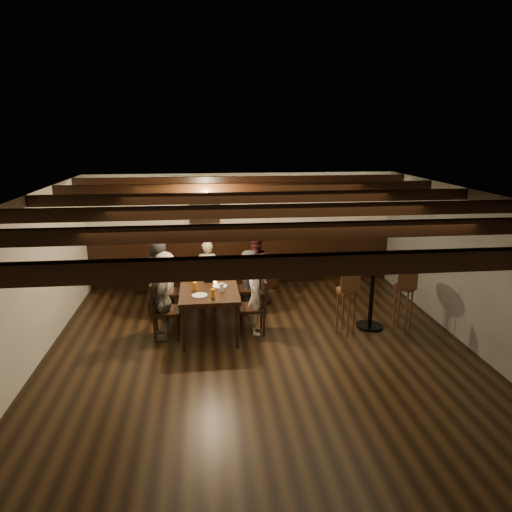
{
  "coord_description": "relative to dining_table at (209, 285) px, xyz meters",
  "views": [
    {
      "loc": [
        -0.78,
        -6.05,
        3.28
      ],
      "look_at": [
        0.04,
        1.3,
        1.21
      ],
      "focal_mm": 32.0,
      "sensor_mm": 36.0,
      "label": 1
    }
  ],
  "objects": [
    {
      "name": "candle",
      "position": [
        0.12,
        0.3,
        0.09
      ],
      "size": [
        0.05,
        0.05,
        0.05
      ],
      "primitive_type": "cylinder",
      "color": "beige",
      "rests_on": "dining_table"
    },
    {
      "name": "condiment_caddy",
      "position": [
        0.0,
        -0.05,
        0.12
      ],
      "size": [
        0.15,
        0.1,
        0.12
      ],
      "primitive_type": "cube",
      "color": "black",
      "rests_on": "dining_table"
    },
    {
      "name": "room",
      "position": [
        0.48,
        0.87,
        0.35
      ],
      "size": [
        7.0,
        7.0,
        7.0
      ],
      "color": "black",
      "rests_on": "ground"
    },
    {
      "name": "person_right_near",
      "position": [
        0.75,
        0.46,
        -0.12
      ],
      "size": [
        0.38,
        0.58,
        1.19
      ],
      "primitive_type": "imported",
      "rotation": [
        0.0,
        0.0,
        1.58
      ],
      "color": "#28282B",
      "rests_on": "floor"
    },
    {
      "name": "bar_stool_right",
      "position": [
        3.22,
        -0.61,
        -0.31
      ],
      "size": [
        0.36,
        0.38,
        1.11
      ],
      "rotation": [
        0.0,
        0.0,
        -0.22
      ],
      "color": "#3B1E12",
      "rests_on": "floor"
    },
    {
      "name": "pint_b",
      "position": [
        0.24,
        0.65,
        0.13
      ],
      "size": [
        0.07,
        0.07,
        0.14
      ],
      "primitive_type": "cylinder",
      "color": "#BF7219",
      "rests_on": "dining_table"
    },
    {
      "name": "chair_right_near",
      "position": [
        0.71,
        0.46,
        -0.43
      ],
      "size": [
        0.43,
        0.43,
        0.94
      ],
      "rotation": [
        0.0,
        0.0,
        1.58
      ],
      "color": "black",
      "rests_on": "floor"
    },
    {
      "name": "pint_f",
      "position": [
        0.21,
        -0.55,
        0.13
      ],
      "size": [
        0.07,
        0.07,
        0.14
      ],
      "primitive_type": "cylinder",
      "color": "silver",
      "rests_on": "dining_table"
    },
    {
      "name": "pint_g",
      "position": [
        0.06,
        -0.8,
        0.13
      ],
      "size": [
        0.07,
        0.07,
        0.14
      ],
      "primitive_type": "cylinder",
      "color": "#BF7219",
      "rests_on": "dining_table"
    },
    {
      "name": "high_top_table",
      "position": [
        2.73,
        -0.45,
        -0.0
      ],
      "size": [
        0.62,
        0.62,
        1.09
      ],
      "color": "black",
      "rests_on": "floor"
    },
    {
      "name": "person_bench_left",
      "position": [
        -0.91,
        0.89,
        -0.02
      ],
      "size": [
        0.69,
        0.45,
        1.4
      ],
      "primitive_type": "imported",
      "rotation": [
        0.0,
        0.0,
        3.15
      ],
      "color": "#252527",
      "rests_on": "floor"
    },
    {
      "name": "chair_right_far",
      "position": [
        0.72,
        -0.44,
        -0.43
      ],
      "size": [
        0.43,
        0.43,
        0.93
      ],
      "rotation": [
        0.0,
        0.0,
        1.58
      ],
      "color": "black",
      "rests_on": "floor"
    },
    {
      "name": "person_bench_right",
      "position": [
        0.89,
        0.91,
        -0.02
      ],
      "size": [
        0.69,
        0.54,
        1.4
      ],
      "primitive_type": "imported",
      "rotation": [
        0.0,
        0.0,
        3.15
      ],
      "color": "#531C23",
      "rests_on": "floor"
    },
    {
      "name": "person_right_far",
      "position": [
        0.75,
        -0.44,
        -0.13
      ],
      "size": [
        0.29,
        0.43,
        1.18
      ],
      "primitive_type": "imported",
      "rotation": [
        0.0,
        0.0,
        1.58
      ],
      "color": "#BAA79D",
      "rests_on": "floor"
    },
    {
      "name": "person_bench_centre",
      "position": [
        -0.01,
        1.05,
        -0.1
      ],
      "size": [
        0.45,
        0.3,
        1.23
      ],
      "primitive_type": "imported",
      "rotation": [
        0.0,
        0.0,
        3.15
      ],
      "color": "gray",
      "rests_on": "floor"
    },
    {
      "name": "plate_near",
      "position": [
        -0.14,
        -0.7,
        0.07
      ],
      "size": [
        0.24,
        0.24,
        0.01
      ],
      "primitive_type": "cylinder",
      "color": "white",
      "rests_on": "dining_table"
    },
    {
      "name": "pint_d",
      "position": [
        0.3,
        0.2,
        0.13
      ],
      "size": [
        0.07,
        0.07,
        0.14
      ],
      "primitive_type": "cylinder",
      "color": "silver",
      "rests_on": "dining_table"
    },
    {
      "name": "pint_e",
      "position": [
        -0.22,
        -0.45,
        0.13
      ],
      "size": [
        0.07,
        0.07,
        0.14
      ],
      "primitive_type": "cylinder",
      "color": "#BF7219",
      "rests_on": "dining_table"
    },
    {
      "name": "dining_table",
      "position": [
        0.0,
        0.0,
        0.0
      ],
      "size": [
        0.96,
        2.1,
        0.78
      ],
      "rotation": [
        0.0,
        0.0,
        0.01
      ],
      "color": "black",
      "rests_on": "floor"
    },
    {
      "name": "person_left_near",
      "position": [
        -0.75,
        0.44,
        -0.12
      ],
      "size": [
        0.45,
        0.78,
        1.19
      ],
      "primitive_type": "imported",
      "rotation": [
        0.0,
        0.0,
        -1.56
      ],
      "color": "#9E9286",
      "rests_on": "floor"
    },
    {
      "name": "chair_left_near",
      "position": [
        -0.72,
        0.44,
        -0.43
      ],
      "size": [
        0.43,
        0.43,
        0.93
      ],
      "rotation": [
        0.0,
        0.0,
        -1.56
      ],
      "color": "black",
      "rests_on": "floor"
    },
    {
      "name": "bar_stool_left",
      "position": [
        2.23,
        -0.66,
        -0.31
      ],
      "size": [
        0.35,
        0.36,
        1.11
      ],
      "rotation": [
        0.0,
        0.0,
        -0.01
      ],
      "color": "#3B1E12",
      "rests_on": "floor"
    },
    {
      "name": "person_left_far",
      "position": [
        -0.75,
        -0.46,
        -0.07
      ],
      "size": [
        0.32,
        0.76,
        1.29
      ],
      "primitive_type": "imported",
      "rotation": [
        0.0,
        0.0,
        -1.56
      ],
      "color": "gray",
      "rests_on": "floor"
    },
    {
      "name": "plate_far",
      "position": [
        0.18,
        -0.3,
        0.07
      ],
      "size": [
        0.24,
        0.24,
        0.01
      ],
      "primitive_type": "cylinder",
      "color": "white",
      "rests_on": "dining_table"
    },
    {
      "name": "pint_c",
      "position": [
        -0.3,
        0.1,
        0.13
      ],
      "size": [
        0.07,
        0.07,
        0.14
      ],
      "primitive_type": "cylinder",
      "color": "#BF7219",
      "rests_on": "dining_table"
    },
    {
      "name": "pint_a",
      "position": [
        -0.29,
        0.7,
        0.13
      ],
      "size": [
        0.07,
        0.07,
        0.14
      ],
      "primitive_type": "cylinder",
      "color": "#BF7219",
      "rests_on": "dining_table"
    },
    {
      "name": "chair_left_far",
      "position": [
        -0.72,
        -0.46,
        -0.42
      ],
      "size": [
        0.44,
        0.44,
        0.96
      ],
      "rotation": [
        0.0,
        0.0,
        -1.56
      ],
      "color": "black",
      "rests_on": "floor"
    }
  ]
}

